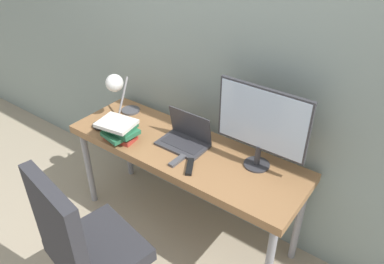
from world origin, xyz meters
name	(u,v)px	position (x,y,z in m)	size (l,w,h in m)	color
ground_plane	(162,248)	(0.00, 0.00, 0.00)	(12.00, 12.00, 0.00)	tan
wall_back	(214,58)	(0.00, 0.63, 1.30)	(8.00, 0.05, 2.60)	gray
desk	(184,156)	(0.00, 0.28, 0.69)	(1.73, 0.57, 0.76)	#996B42
laptop	(185,138)	(-0.02, 0.33, 0.81)	(0.34, 0.22, 0.23)	#38383D
monitor	(262,123)	(0.50, 0.41, 1.08)	(0.59, 0.17, 0.55)	#333338
desk_lamp	(117,87)	(-0.65, 0.32, 1.02)	(0.15, 0.27, 0.37)	#4C4C51
office_chair	(82,243)	(-0.04, -0.60, 0.60)	(0.60, 0.58, 1.08)	black
book_stack	(119,130)	(-0.42, 0.10, 0.84)	(0.29, 0.23, 0.15)	#B2382D
tv_remote	(190,167)	(0.17, 0.13, 0.77)	(0.12, 0.16, 0.02)	black
media_remote	(177,161)	(0.06, 0.13, 0.77)	(0.05, 0.14, 0.02)	#4C4C51
game_controller	(100,126)	(-0.65, 0.12, 0.78)	(0.14, 0.10, 0.04)	black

